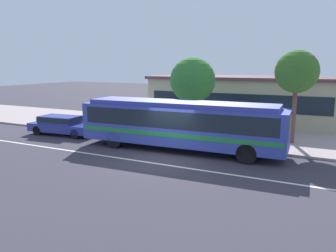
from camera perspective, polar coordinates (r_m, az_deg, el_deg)
The scene contains 10 objects.
ground_plane at distance 16.53m, azimuth -0.63°, elevation -5.90°, with size 120.00×120.00×0.00m, color #37343E.
sidewalk_slab at distance 23.16m, azimuth 7.59°, elevation -1.03°, with size 60.00×8.00×0.12m, color #A49291.
lane_stripe_center at distance 15.85m, azimuth -1.93°, elevation -6.63°, with size 56.00×0.16×0.01m, color silver.
transit_bus at distance 17.97m, azimuth 2.21°, elevation 0.69°, with size 11.52×2.87×2.75m.
sedan_behind_bus at distance 23.40m, azimuth -18.17°, elevation 0.31°, with size 4.87×2.10×1.29m.
pedestrian_waiting_near_sign at distance 18.70m, azimuth 16.48°, elevation -0.79°, with size 0.40×0.40×1.75m.
bus_stop_sign at distance 18.85m, azimuth 13.21°, elevation 1.29°, with size 0.13×0.44×2.52m.
street_tree_near_stop at distance 21.96m, azimuth 4.35°, elevation 8.00°, with size 3.04×3.04×5.12m.
street_tree_mid_block at distance 20.40m, azimuth 21.70°, elevation 8.79°, with size 2.49×2.49×5.47m.
station_building at distance 28.01m, azimuth 13.03°, elevation 4.64°, with size 15.26×6.44×3.80m.
Camera 1 is at (7.12, -14.16, 4.71)m, focal length 34.66 mm.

